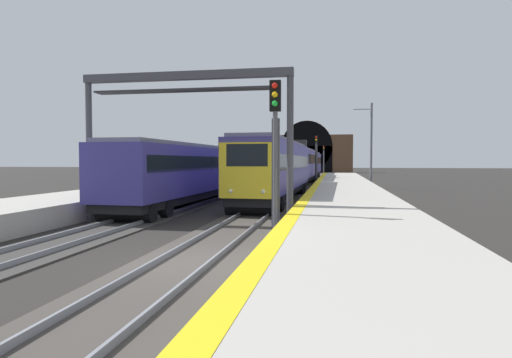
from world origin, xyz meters
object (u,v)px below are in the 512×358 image
at_px(railway_signal_far, 324,158).
at_px(overhead_signal_gantry, 185,107).
at_px(catenary_mast_near, 371,145).
at_px(train_adjacent_platform, 251,166).
at_px(railway_signal_near, 275,145).
at_px(railway_signal_mid, 316,156).
at_px(train_main_approaching, 299,165).

height_order(railway_signal_far, overhead_signal_gantry, overhead_signal_gantry).
xyz_separation_m(overhead_signal_gantry, catenary_mast_near, (26.19, -9.90, -0.77)).
bearing_deg(railway_signal_far, overhead_signal_gantry, -3.85).
bearing_deg(railway_signal_far, train_adjacent_platform, -10.51).
distance_m(train_adjacent_platform, railway_signal_near, 31.98).
xyz_separation_m(railway_signal_mid, overhead_signal_gantry, (-30.81, 4.37, 1.84)).
distance_m(train_adjacent_platform, railway_signal_far, 37.75).
distance_m(train_main_approaching, railway_signal_near, 32.96).
bearing_deg(catenary_mast_near, railway_signal_far, 8.10).
bearing_deg(catenary_mast_near, overhead_signal_gantry, 159.30).
xyz_separation_m(train_adjacent_platform, catenary_mast_near, (-1.75, -12.41, 2.17)).
height_order(train_main_approaching, train_adjacent_platform, train_main_approaching).
height_order(train_main_approaching, railway_signal_far, railway_signal_far).
height_order(train_main_approaching, catenary_mast_near, catenary_mast_near).
height_order(railway_signal_mid, overhead_signal_gantry, overhead_signal_gantry).
relative_size(railway_signal_mid, overhead_signal_gantry, 0.59).
relative_size(train_adjacent_platform, catenary_mast_near, 6.98).
bearing_deg(train_main_approaching, train_adjacent_platform, -70.31).
height_order(railway_signal_near, catenary_mast_near, catenary_mast_near).
bearing_deg(train_adjacent_platform, railway_signal_mid, -65.73).
relative_size(railway_signal_mid, railway_signal_far, 0.99).
height_order(train_main_approaching, overhead_signal_gantry, overhead_signal_gantry).
bearing_deg(railway_signal_far, railway_signal_near, 0.00).
bearing_deg(overhead_signal_gantry, railway_signal_mid, -8.08).
bearing_deg(overhead_signal_gantry, catenary_mast_near, -20.70).
distance_m(railway_signal_far, catenary_mast_near, 39.25).
distance_m(overhead_signal_gantry, catenary_mast_near, 28.01).
bearing_deg(train_adjacent_platform, overhead_signal_gantry, -173.24).
relative_size(overhead_signal_gantry, catenary_mast_near, 1.11).
bearing_deg(train_main_approaching, overhead_signal_gantry, -3.71).
relative_size(railway_signal_near, railway_signal_mid, 0.99).
xyz_separation_m(train_main_approaching, railway_signal_near, (-32.89, -1.86, 0.97)).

